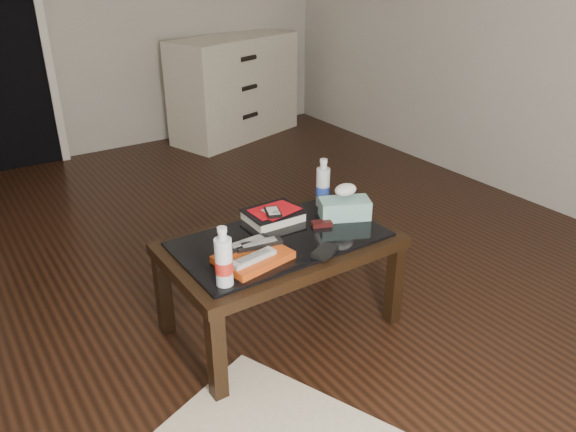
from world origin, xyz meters
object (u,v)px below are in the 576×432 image
Objects in this scene: textbook at (273,215)px; tissue_box at (345,208)px; dresser at (235,88)px; coffee_table at (280,251)px; water_bottle_left at (223,256)px; water_bottle_right at (323,182)px.

tissue_box is at bearing -28.03° from textbook.
coffee_table is at bearing -132.13° from dresser.
water_bottle_left is (-0.45, -0.36, 0.10)m from textbook.
water_bottle_left is (-1.63, -2.88, 0.13)m from dresser.
tissue_box is at bearing -89.66° from water_bottle_right.
dresser is 3.32m from water_bottle_left.
tissue_box reaches higher than coffee_table.
coffee_table is 4.20× the size of water_bottle_left.
water_bottle_left is at bearing -152.71° from coffee_table.
tissue_box is (0.36, 0.01, 0.11)m from coffee_table.
textbook is 1.05× the size of water_bottle_left.
textbook is at bearing 67.19° from coffee_table.
water_bottle_right is (0.29, 0.01, 0.10)m from textbook.
tissue_box is at bearing 15.18° from water_bottle_left.
coffee_table is at bearing 27.29° from water_bottle_left.
dresser is 2.79m from textbook.
coffee_table is 0.20m from textbook.
water_bottle_left is 0.77m from tissue_box.
tissue_box is (0.74, 0.20, -0.07)m from water_bottle_left.
tissue_box is (-0.89, -2.68, 0.06)m from dresser.
water_bottle_right is 0.18m from tissue_box.
dresser is at bearing 60.50° from water_bottle_left.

